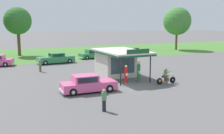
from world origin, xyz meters
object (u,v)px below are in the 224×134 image
parked_car_back_row_left (56,59)px  motorcycle_with_rider (166,77)px  gas_pump_nearside (126,75)px  gas_pump_offside (139,73)px  parked_car_back_row_far_right (93,54)px  bystander_admiring_sedan (104,100)px  bystander_standing_back_lot (40,65)px  parked_car_second_row_spare (133,52)px  featured_classic_sedan (88,84)px

parked_car_back_row_left → motorcycle_with_rider: bearing=-70.0°
gas_pump_nearside → motorcycle_with_rider: (3.48, -1.86, -0.19)m
gas_pump_offside → parked_car_back_row_far_right: (2.49, 18.98, -0.29)m
gas_pump_offside → bystander_admiring_sedan: (-6.84, -6.78, -0.16)m
gas_pump_offside → motorcycle_with_rider: gas_pump_offside is taller
motorcycle_with_rider → bystander_standing_back_lot: 15.56m
parked_car_back_row_far_right → parked_car_back_row_left: bearing=-157.8°
parked_car_second_row_spare → bystander_standing_back_lot: 21.18m
gas_pump_offside → bystander_standing_back_lot: size_ratio=1.30×
gas_pump_nearside → parked_car_back_row_far_right: bearing=78.2°
featured_classic_sedan → bystander_admiring_sedan: size_ratio=3.23×
parked_car_back_row_far_right → bystander_admiring_sedan: bystander_admiring_sedan is taller
parked_car_back_row_far_right → bystander_admiring_sedan: bearing=-109.9°
parked_car_back_row_far_right → bystander_standing_back_lot: bystander_standing_back_lot is taller
featured_classic_sedan → bystander_admiring_sedan: bystander_admiring_sedan is taller
motorcycle_with_rider → parked_car_back_row_far_right: (0.47, 20.84, 0.03)m
parked_car_back_row_far_right → bystander_standing_back_lot: (-10.44, -8.90, 0.17)m
parked_car_second_row_spare → bystander_admiring_sedan: bearing=-123.7°
bystander_admiring_sedan → featured_classic_sedan: bearing=81.3°
featured_classic_sedan → bystander_admiring_sedan: bearing=-98.7°
parked_car_back_row_left → parked_car_back_row_far_right: size_ratio=1.10×
motorcycle_with_rider → parked_car_back_row_far_right: bearing=88.7°
parked_car_back_row_left → parked_car_second_row_spare: (15.40, 3.69, -0.05)m
gas_pump_nearside → bystander_standing_back_lot: size_ratio=1.14×
parked_car_back_row_left → parked_car_second_row_spare: size_ratio=1.10×
parked_car_back_row_left → featured_classic_sedan: bearing=-94.8°
motorcycle_with_rider → bystander_admiring_sedan: bearing=-150.9°
gas_pump_offside → featured_classic_sedan: gas_pump_offside is taller
featured_classic_sedan → gas_pump_nearside: bearing=17.4°
featured_classic_sedan → parked_car_back_row_left: bearing=85.2°
parked_car_back_row_far_right → bystander_standing_back_lot: size_ratio=3.17×
parked_car_back_row_far_right → bystander_standing_back_lot: bearing=-139.6°
parked_car_second_row_spare → parked_car_back_row_far_right: 8.42m
featured_classic_sedan → parked_car_back_row_left: parked_car_back_row_left is taller
featured_classic_sedan → motorcycle_with_rider: bearing=-3.0°
motorcycle_with_rider → bystander_standing_back_lot: bearing=129.9°
gas_pump_offside → gas_pump_nearside: bearing=-180.0°
gas_pump_nearside → gas_pump_offside: size_ratio=0.88×
featured_classic_sedan → gas_pump_offside: bearing=13.4°
bystander_standing_back_lot → bystander_admiring_sedan: (1.12, -16.87, -0.04)m
featured_classic_sedan → bystander_standing_back_lot: (-1.93, 11.51, 0.17)m
motorcycle_with_rider → parked_car_second_row_spare: (8.85, 21.66, -0.00)m
parked_car_back_row_far_right → bystander_admiring_sedan: (-9.33, -25.76, 0.13)m
gas_pump_nearside → parked_car_back_row_far_right: size_ratio=0.36×
gas_pump_offside → featured_classic_sedan: 6.20m
motorcycle_with_rider → bystander_standing_back_lot: (-9.97, 11.94, 0.20)m
gas_pump_nearside → gas_pump_offside: 1.47m
gas_pump_nearside → motorcycle_with_rider: gas_pump_nearside is taller
gas_pump_offside → motorcycle_with_rider: bearing=-42.7°
gas_pump_offside → motorcycle_with_rider: (2.02, -1.86, -0.32)m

